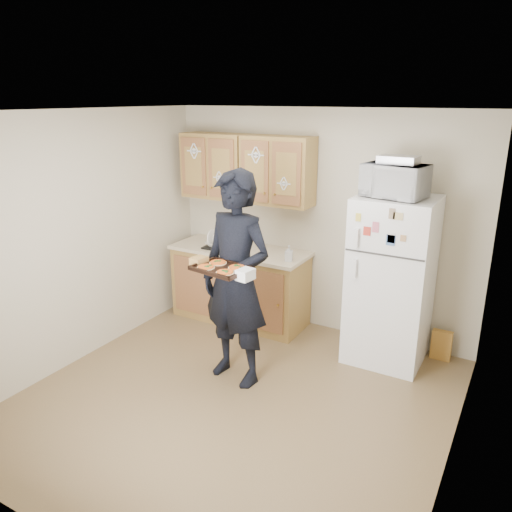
% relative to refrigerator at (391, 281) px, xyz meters
% --- Properties ---
extents(floor, '(3.60, 3.60, 0.00)m').
position_rel_refrigerator_xyz_m(floor, '(-0.95, -1.43, -0.85)').
color(floor, brown).
rests_on(floor, ground).
extents(ceiling, '(3.60, 3.60, 0.00)m').
position_rel_refrigerator_xyz_m(ceiling, '(-0.95, -1.43, 1.65)').
color(ceiling, silver).
rests_on(ceiling, wall_back).
extents(wall_back, '(3.60, 0.04, 2.50)m').
position_rel_refrigerator_xyz_m(wall_back, '(-0.95, 0.37, 0.40)').
color(wall_back, beige).
rests_on(wall_back, floor).
extents(wall_front, '(3.60, 0.04, 2.50)m').
position_rel_refrigerator_xyz_m(wall_front, '(-0.95, -3.23, 0.40)').
color(wall_front, beige).
rests_on(wall_front, floor).
extents(wall_left, '(0.04, 3.60, 2.50)m').
position_rel_refrigerator_xyz_m(wall_left, '(-2.75, -1.43, 0.40)').
color(wall_left, beige).
rests_on(wall_left, floor).
extents(wall_right, '(0.04, 3.60, 2.50)m').
position_rel_refrigerator_xyz_m(wall_right, '(0.85, -1.43, 0.40)').
color(wall_right, beige).
rests_on(wall_right, floor).
extents(refrigerator, '(0.75, 0.70, 1.70)m').
position_rel_refrigerator_xyz_m(refrigerator, '(0.00, 0.00, 0.00)').
color(refrigerator, white).
rests_on(refrigerator, floor).
extents(base_cabinet, '(1.60, 0.60, 0.86)m').
position_rel_refrigerator_xyz_m(base_cabinet, '(-1.80, 0.05, -0.42)').
color(base_cabinet, olive).
rests_on(base_cabinet, floor).
extents(countertop, '(1.64, 0.64, 0.04)m').
position_rel_refrigerator_xyz_m(countertop, '(-1.80, 0.05, 0.03)').
color(countertop, beige).
rests_on(countertop, base_cabinet).
extents(upper_cab_left, '(0.80, 0.33, 0.75)m').
position_rel_refrigerator_xyz_m(upper_cab_left, '(-2.20, 0.18, 0.98)').
color(upper_cab_left, olive).
rests_on(upper_cab_left, wall_back).
extents(upper_cab_right, '(0.80, 0.33, 0.75)m').
position_rel_refrigerator_xyz_m(upper_cab_right, '(-1.38, 0.18, 0.98)').
color(upper_cab_right, olive).
rests_on(upper_cab_right, wall_back).
extents(cereal_box, '(0.20, 0.07, 0.32)m').
position_rel_refrigerator_xyz_m(cereal_box, '(0.52, 0.24, -0.69)').
color(cereal_box, gold).
rests_on(cereal_box, floor).
extents(person, '(0.80, 0.58, 2.01)m').
position_rel_refrigerator_xyz_m(person, '(-1.14, -1.10, 0.16)').
color(person, black).
rests_on(person, floor).
extents(baking_tray, '(0.51, 0.40, 0.04)m').
position_rel_refrigerator_xyz_m(baking_tray, '(-1.10, -1.39, 0.36)').
color(baking_tray, black).
rests_on(baking_tray, person).
extents(pizza_front_left, '(0.15, 0.15, 0.02)m').
position_rel_refrigerator_xyz_m(pizza_front_left, '(-1.21, -1.45, 0.38)').
color(pizza_front_left, orange).
rests_on(pizza_front_left, baking_tray).
extents(pizza_front_right, '(0.15, 0.15, 0.02)m').
position_rel_refrigerator_xyz_m(pizza_front_right, '(-1.00, -1.48, 0.38)').
color(pizza_front_right, orange).
rests_on(pizza_front_right, baking_tray).
extents(pizza_back_left, '(0.15, 0.15, 0.02)m').
position_rel_refrigerator_xyz_m(pizza_back_left, '(-1.19, -1.30, 0.38)').
color(pizza_back_left, orange).
rests_on(pizza_back_left, baking_tray).
extents(pizza_back_right, '(0.15, 0.15, 0.02)m').
position_rel_refrigerator_xyz_m(pizza_back_right, '(-0.98, -1.33, 0.38)').
color(pizza_back_right, orange).
rests_on(pizza_back_right, baking_tray).
extents(microwave, '(0.61, 0.46, 0.31)m').
position_rel_refrigerator_xyz_m(microwave, '(-0.03, -0.05, 1.01)').
color(microwave, white).
rests_on(microwave, refrigerator).
extents(foil_pan, '(0.36, 0.27, 0.07)m').
position_rel_refrigerator_xyz_m(foil_pan, '(-0.02, -0.02, 1.20)').
color(foil_pan, silver).
rests_on(foil_pan, microwave).
extents(dish_rack, '(0.36, 0.27, 0.14)m').
position_rel_refrigerator_xyz_m(dish_rack, '(-2.02, -0.05, 0.12)').
color(dish_rack, black).
rests_on(dish_rack, countertop).
extents(bowl, '(0.25, 0.25, 0.06)m').
position_rel_refrigerator_xyz_m(bowl, '(-2.07, -0.05, 0.10)').
color(bowl, white).
rests_on(bowl, dish_rack).
extents(soap_bottle, '(0.10, 0.10, 0.17)m').
position_rel_refrigerator_xyz_m(soap_bottle, '(-1.10, -0.07, 0.14)').
color(soap_bottle, white).
rests_on(soap_bottle, countertop).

